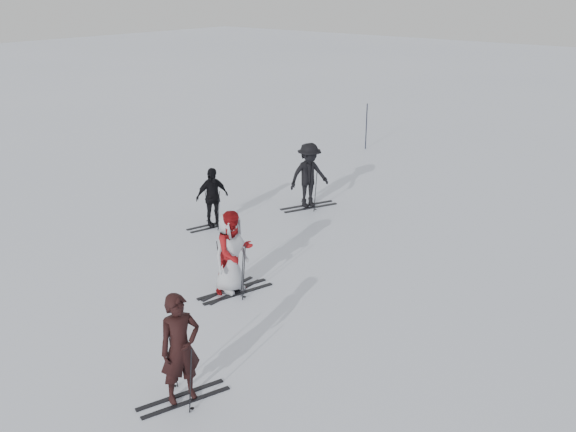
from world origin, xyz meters
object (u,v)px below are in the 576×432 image
object	(u,v)px
skier_uphill_far	(309,176)
piste_marker	(366,126)
skier_grey	(230,253)
skier_near_dark	(180,350)
skier_red	(234,253)
skier_uphill_left	(212,198)

from	to	relation	value
skier_uphill_far	piste_marker	xyz separation A→B (m)	(-2.52, 7.09, -0.05)
skier_grey	piste_marker	size ratio (longest dim) A/B	0.97
skier_near_dark	skier_grey	distance (m)	3.93
skier_red	skier_uphill_left	bearing A→B (deg)	68.06
skier_near_dark	piste_marker	distance (m)	17.25
skier_near_dark	skier_uphill_left	distance (m)	7.87
skier_red	piste_marker	world-z (taller)	skier_red
skier_near_dark	skier_red	distance (m)	3.88
piste_marker	skier_near_dark	bearing A→B (deg)	-67.21
skier_grey	skier_uphill_far	bearing A→B (deg)	21.70
skier_uphill_left	skier_grey	bearing A→B (deg)	-112.52
skier_near_dark	skier_uphill_left	bearing A→B (deg)	60.66
skier_uphill_left	skier_uphill_far	size ratio (longest dim) A/B	0.85
skier_grey	piste_marker	distance (m)	13.40
skier_uphill_far	piste_marker	size ratio (longest dim) A/B	1.05
skier_red	skier_grey	world-z (taller)	skier_red
skier_grey	skier_uphill_far	distance (m)	5.87
skier_grey	skier_near_dark	bearing A→B (deg)	-146.47
skier_near_dark	skier_uphill_far	xyz separation A→B (m)	(-4.16, 8.81, 0.04)
skier_near_dark	piste_marker	world-z (taller)	skier_near_dark
skier_red	piste_marker	xyz separation A→B (m)	(-4.69, 12.58, -0.01)
skier_red	skier_uphill_far	size ratio (longest dim) A/B	0.95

